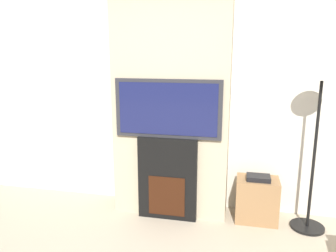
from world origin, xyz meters
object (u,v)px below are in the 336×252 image
Objects in this scene: fireplace at (168,178)px; media_stand at (257,199)px; floor_lamp at (318,119)px; television at (168,109)px.

fireplace reaches higher than media_stand.
television is at bearing -177.09° from floor_lamp.
television reaches higher than fireplace.
fireplace is at bearing 90.00° from television.
fireplace is 1.63m from floor_lamp.
floor_lamp is 3.12× the size of media_stand.
media_stand is (0.95, 0.13, -0.97)m from television.
media_stand is at bearing 7.68° from fireplace.
fireplace is at bearing -172.32° from media_stand.
floor_lamp reaches higher than fireplace.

